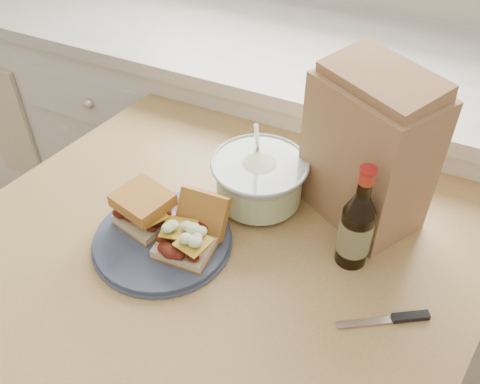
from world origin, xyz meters
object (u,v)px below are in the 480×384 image
at_px(plate, 162,240).
at_px(beer_bottle, 356,228).
at_px(dining_table, 223,278).
at_px(paper_bag, 368,154).
at_px(coleslaw_bowl, 259,182).

distance_m(plate, beer_bottle, 0.39).
xyz_separation_m(dining_table, beer_bottle, (0.25, 0.07, 0.21)).
distance_m(plate, paper_bag, 0.45).
xyz_separation_m(dining_table, coleslaw_bowl, (0.02, 0.14, 0.18)).
xyz_separation_m(plate, paper_bag, (0.33, 0.27, 0.14)).
height_order(dining_table, beer_bottle, beer_bottle).
distance_m(coleslaw_bowl, beer_bottle, 0.25).
relative_size(beer_bottle, paper_bag, 0.75).
relative_size(plate, beer_bottle, 1.19).
relative_size(dining_table, plate, 4.22).
relative_size(coleslaw_bowl, paper_bag, 0.68).
height_order(coleslaw_bowl, paper_bag, paper_bag).
bearing_deg(paper_bag, beer_bottle, -49.37).
xyz_separation_m(dining_table, plate, (-0.11, -0.06, 0.13)).
height_order(beer_bottle, paper_bag, paper_bag).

